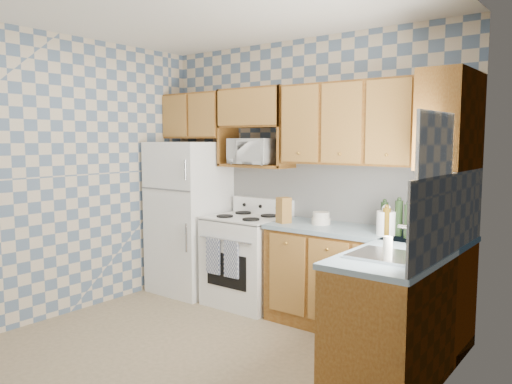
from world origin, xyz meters
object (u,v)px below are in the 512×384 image
refrigerator (189,217)px  microwave (254,151)px  electric_kettle (386,223)px  stove_body (247,261)px

refrigerator → microwave: size_ratio=3.46×
refrigerator → electric_kettle: (2.34, -0.06, 0.18)m
refrigerator → stove_body: 0.89m
refrigerator → electric_kettle: size_ratio=8.49×
microwave → stove_body: bearing=-86.9°
stove_body → electric_kettle: bearing=-3.0°
stove_body → refrigerator: bearing=-178.2°
refrigerator → stove_body: refrigerator is taller
refrigerator → stove_body: size_ratio=1.87×
refrigerator → microwave: (0.80, 0.15, 0.74)m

